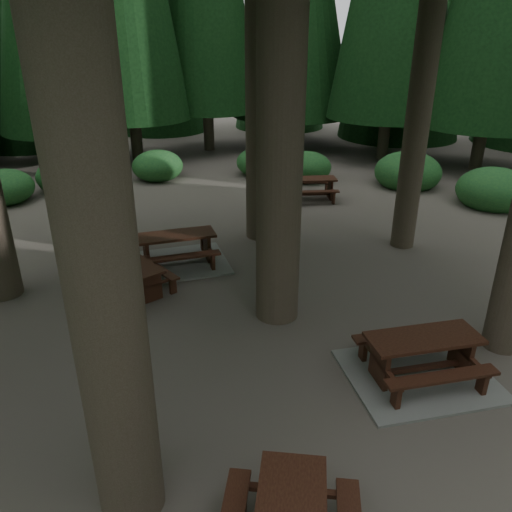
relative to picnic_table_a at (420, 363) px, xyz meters
name	(u,v)px	position (x,y,z in m)	size (l,w,h in m)	color
ground	(245,328)	(-2.01, 2.58, -0.27)	(80.00, 80.00, 0.00)	#595248
picnic_table_a	(420,363)	(0.00, 0.00, 0.00)	(2.70, 2.39, 0.79)	gray
picnic_table_b	(136,272)	(-3.52, 4.99, 0.17)	(1.62, 1.83, 0.67)	black
picnic_table_c	(178,254)	(-2.31, 5.94, 0.00)	(2.59, 2.24, 0.80)	gray
picnic_table_d	(311,185)	(3.32, 9.10, 0.22)	(2.06, 1.87, 0.73)	black
shrub_ring	(261,286)	(-1.30, 3.33, 0.13)	(23.86, 24.64, 1.49)	#1D552A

